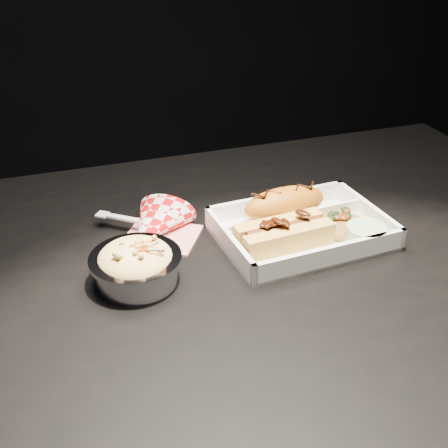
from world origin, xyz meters
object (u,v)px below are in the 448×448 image
at_px(dining_table, 244,306).
at_px(food_tray, 301,233).
at_px(foil_coleslaw_cup, 136,263).
at_px(napkin_fork, 154,226).
at_px(hotdog, 284,234).
at_px(fried_pastry, 285,203).

height_order(dining_table, food_tray, food_tray).
bearing_deg(food_tray, foil_coleslaw_cup, -176.86).
relative_size(food_tray, napkin_fork, 1.59).
distance_m(hotdog, napkin_fork, 0.20).
xyz_separation_m(food_tray, fried_pastry, (-0.00, 0.06, 0.02)).
distance_m(fried_pastry, napkin_fork, 0.21).
bearing_deg(dining_table, napkin_fork, 136.69).
height_order(dining_table, foil_coleslaw_cup, foil_coleslaw_cup).
distance_m(dining_table, food_tray, 0.14).
bearing_deg(fried_pastry, hotdog, -115.07).
relative_size(hotdog, foil_coleslaw_cup, 1.15).
bearing_deg(hotdog, dining_table, 168.81).
bearing_deg(foil_coleslaw_cup, food_tray, 6.83).
bearing_deg(dining_table, hotdog, -6.28).
distance_m(fried_pastry, hotdog, 0.09).
bearing_deg(napkin_fork, food_tray, 16.79).
bearing_deg(foil_coleslaw_cup, dining_table, 2.84).
distance_m(food_tray, fried_pastry, 0.06).
xyz_separation_m(hotdog, foil_coleslaw_cup, (-0.22, -0.00, -0.00)).
xyz_separation_m(food_tray, napkin_fork, (-0.21, 0.08, 0.01)).
bearing_deg(dining_table, foil_coleslaw_cup, -177.16).
distance_m(dining_table, foil_coleslaw_cup, 0.20).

